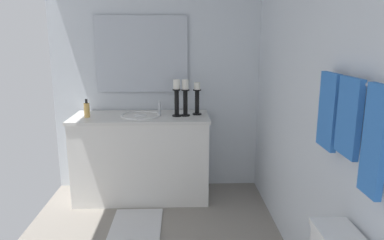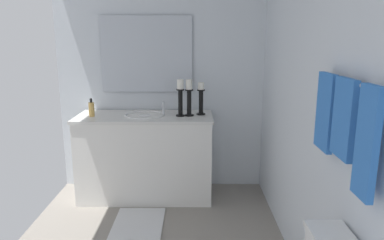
{
  "view_description": "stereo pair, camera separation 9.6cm",
  "coord_description": "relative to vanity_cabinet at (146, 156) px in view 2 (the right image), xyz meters",
  "views": [
    {
      "loc": [
        2.35,
        0.24,
        1.63
      ],
      "look_at": [
        -0.17,
        0.33,
        1.05
      ],
      "focal_mm": 33.52,
      "sensor_mm": 36.0,
      "label": 1
    },
    {
      "loc": [
        2.35,
        0.34,
        1.63
      ],
      "look_at": [
        -0.17,
        0.33,
        1.05
      ],
      "focal_mm": 33.52,
      "sensor_mm": 36.0,
      "label": 2
    }
  ],
  "objects": [
    {
      "name": "vanity_cabinet",
      "position": [
        0.0,
        0.0,
        0.0
      ],
      "size": [
        0.58,
        1.37,
        0.87
      ],
      "color": "white",
      "rests_on": "ground"
    },
    {
      "name": "wall_back",
      "position": [
        1.16,
        1.26,
        0.79
      ],
      "size": [
        2.98,
        0.04,
        2.45
      ],
      "primitive_type": "cube",
      "color": "silver",
      "rests_on": "ground"
    },
    {
      "name": "towel_near_corner",
      "position": [
        2.14,
        1.18,
        0.78
      ],
      "size": [
        0.15,
        0.03,
        0.47
      ],
      "primitive_type": "cube",
      "color": "blue",
      "rests_on": "towel_bar"
    },
    {
      "name": "wall_left",
      "position": [
        -0.33,
        0.15,
        0.79
      ],
      "size": [
        0.04,
        2.22,
        2.45
      ],
      "primitive_type": "cube",
      "color": "silver",
      "rests_on": "ground"
    },
    {
      "name": "candle_holder_mid",
      "position": [
        0.03,
        0.36,
        0.63
      ],
      "size": [
        0.09,
        0.09,
        0.37
      ],
      "color": "black",
      "rests_on": "vanity_cabinet"
    },
    {
      "name": "towel_center",
      "position": [
        1.91,
        1.18,
        0.83
      ],
      "size": [
        0.2,
        0.03,
        0.37
      ],
      "primitive_type": "cube",
      "color": "blue",
      "rests_on": "towel_bar"
    },
    {
      "name": "towel_near_vanity",
      "position": [
        1.67,
        1.18,
        0.81
      ],
      "size": [
        0.2,
        0.03,
        0.41
      ],
      "primitive_type": "cube",
      "color": "blue",
      "rests_on": "towel_bar"
    },
    {
      "name": "soap_bottle",
      "position": [
        0.05,
        -0.52,
        0.51
      ],
      "size": [
        0.06,
        0.06,
        0.18
      ],
      "color": "#E5B259",
      "rests_on": "vanity_cabinet"
    },
    {
      "name": "bath_mat",
      "position": [
        0.62,
        0.0,
        -0.43
      ],
      "size": [
        0.6,
        0.44,
        0.02
      ],
      "primitive_type": "cube",
      "color": "silver",
      "rests_on": "ground"
    },
    {
      "name": "candle_holder_short",
      "position": [
        0.02,
        0.45,
        0.63
      ],
      "size": [
        0.09,
        0.09,
        0.36
      ],
      "color": "black",
      "rests_on": "vanity_cabinet"
    },
    {
      "name": "towel_bar",
      "position": [
        1.91,
        1.2,
        1.0
      ],
      "size": [
        0.7,
        0.02,
        0.02
      ],
      "primitive_type": "cylinder",
      "rotation": [
        0.0,
        1.57,
        0.0
      ],
      "color": "silver"
    },
    {
      "name": "candle_holder_tall",
      "position": [
        -0.04,
        0.57,
        0.61
      ],
      "size": [
        0.09,
        0.09,
        0.33
      ],
      "color": "black",
      "rests_on": "vanity_cabinet"
    },
    {
      "name": "sink_basin",
      "position": [
        0.0,
        0.0,
        0.39
      ],
      "size": [
        0.4,
        0.4,
        0.24
      ],
      "color": "white",
      "rests_on": "vanity_cabinet"
    },
    {
      "name": "mirror",
      "position": [
        -0.28,
        0.0,
        1.03
      ],
      "size": [
        0.02,
        0.96,
        0.78
      ],
      "primitive_type": "cube",
      "color": "silver"
    }
  ]
}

